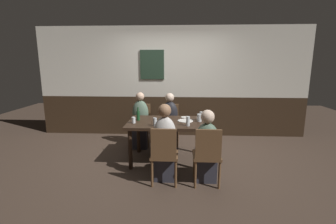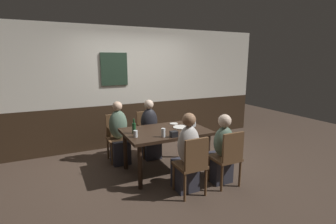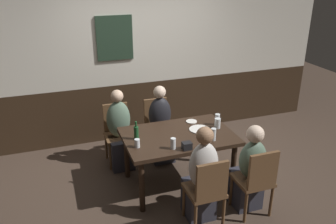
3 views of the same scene
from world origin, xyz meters
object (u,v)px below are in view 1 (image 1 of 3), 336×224
Objects in this scene: person_left_far at (140,124)px; person_mid_far at (170,125)px; chair_left_far at (142,122)px; chair_right_near at (207,153)px; person_right_near at (206,151)px; pint_glass_stout at (134,121)px; condiment_caddy at (164,124)px; beer_glass_tall at (201,117)px; pint_glass_amber at (188,122)px; beer_glass_half at (199,118)px; plate_white_large at (185,121)px; tumbler_water at (155,122)px; plate_white_small at (185,117)px; chair_mid_far at (170,122)px; person_mid_near at (165,148)px; dining_table at (168,126)px; beer_bottle_green at (138,115)px; chair_mid_near at (164,152)px.

person_left_far reaches higher than person_mid_far.
chair_left_far is 2.17m from chair_right_near.
pint_glass_stout is (-1.20, 0.57, 0.32)m from person_right_near.
pint_glass_stout is at bearing 156.01° from condiment_caddy.
beer_glass_tall is (-0.02, 1.00, 0.32)m from chair_right_near.
pint_glass_stout is at bearing 171.81° from pint_glass_amber.
beer_glass_half is 0.86× the size of pint_glass_amber.
beer_glass_half is 0.49× the size of plate_white_large.
plate_white_small is (0.50, 0.64, -0.06)m from tumbler_water.
person_mid_far is 7.64× the size of plate_white_small.
person_mid_near is (-0.00, -1.62, 0.01)m from chair_mid_far.
chair_mid_far is at bearing 14.64° from person_left_far.
beer_glass_tall is at bearing 12.29° from pint_glass_stout.
plate_white_large is at bearing 12.12° from pint_glass_stout.
condiment_caddy reaches higher than dining_table.
beer_bottle_green reaches higher than chair_left_far.
chair_mid_near is 0.76× the size of person_left_far.
pint_glass_stout is 1.01m from plate_white_small.
chair_left_far is at bearing 114.25° from condiment_caddy.
person_mid_far is (-0.00, 1.62, -0.01)m from chair_mid_near.
beer_glass_half is at bearing -1.88° from beer_bottle_green.
pint_glass_amber is (0.97, -1.02, 0.32)m from person_left_far.
person_mid_near reaches higher than dining_table.
beer_glass_tall is (0.60, 0.11, 0.16)m from dining_table.
beer_bottle_green is at bearing 140.85° from chair_right_near.
person_right_near reaches higher than chair_mid_far.
plate_white_large is at bearing -167.19° from beer_glass_tall.
beer_bottle_green is 2.19× the size of condiment_caddy.
beer_bottle_green reaches higher than beer_glass_tall.
person_mid_near is at bearing -55.43° from beer_bottle_green.
plate_white_small is at bearing 130.40° from beer_glass_half.
chair_left_far is 1.56m from pint_glass_amber.
chair_mid_far is 1.62m from person_mid_near.
chair_left_far is 6.37× the size of tumbler_water.
chair_left_far is 1.00× the size of chair_mid_far.
chair_mid_far is 1.00× the size of chair_right_near.
chair_mid_near is at bearing -108.78° from plate_white_large.
condiment_caddy is at bearing -23.16° from tumbler_water.
pint_glass_stout reaches higher than plate_white_small.
pint_glass_amber reaches higher than chair_left_far.
pint_glass_amber is at bearing 121.28° from person_right_near.
person_right_near is 10.10× the size of condiment_caddy.
person_mid_near is at bearing -66.95° from person_left_far.
beer_bottle_green reaches higher than plate_white_large.
tumbler_water is (-0.75, -0.35, -0.00)m from beer_glass_half.
person_mid_near is 1.11m from plate_white_small.
plate_white_large is (0.32, -0.85, 0.25)m from chair_mid_far.
person_right_near is 6.95× the size of pint_glass_amber.
beer_bottle_green reaches higher than chair_mid_far.
person_mid_far is (0.62, -0.00, -0.00)m from person_left_far.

